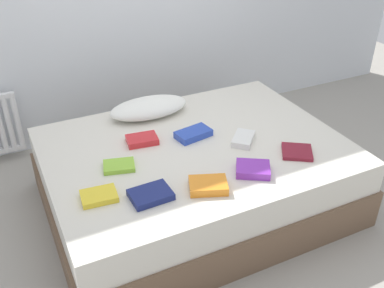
# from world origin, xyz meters

# --- Properties ---
(ground_plane) EXTENTS (8.00, 8.00, 0.00)m
(ground_plane) POSITION_xyz_m (0.00, 0.00, 0.00)
(ground_plane) COLOR #9E998E
(bed) EXTENTS (2.00, 1.50, 0.50)m
(bed) POSITION_xyz_m (0.00, 0.00, 0.25)
(bed) COLOR brown
(bed) RESTS_ON ground
(pillow) EXTENTS (0.59, 0.31, 0.12)m
(pillow) POSITION_xyz_m (-0.12, 0.54, 0.56)
(pillow) COLOR white
(pillow) RESTS_ON bed
(textbook_white) EXTENTS (0.23, 0.24, 0.04)m
(textbook_white) POSITION_xyz_m (0.31, -0.10, 0.52)
(textbook_white) COLOR white
(textbook_white) RESTS_ON bed
(textbook_maroon) EXTENTS (0.26, 0.26, 0.02)m
(textbook_maroon) POSITION_xyz_m (0.55, -0.38, 0.51)
(textbook_maroon) COLOR maroon
(textbook_maroon) RESTS_ON bed
(textbook_purple) EXTENTS (0.26, 0.25, 0.05)m
(textbook_purple) POSITION_xyz_m (0.17, -0.44, 0.52)
(textbook_purple) COLOR purple
(textbook_purple) RESTS_ON bed
(textbook_navy) EXTENTS (0.23, 0.18, 0.04)m
(textbook_navy) POSITION_xyz_m (-0.47, -0.40, 0.52)
(textbook_navy) COLOR navy
(textbook_navy) RESTS_ON bed
(textbook_blue) EXTENTS (0.26, 0.18, 0.05)m
(textbook_blue) POSITION_xyz_m (0.04, 0.10, 0.52)
(textbook_blue) COLOR #2847B7
(textbook_blue) RESTS_ON bed
(textbook_red) EXTENTS (0.22, 0.17, 0.04)m
(textbook_red) POSITION_xyz_m (-0.31, 0.19, 0.52)
(textbook_red) COLOR red
(textbook_red) RESTS_ON bed
(textbook_yellow) EXTENTS (0.21, 0.17, 0.03)m
(textbook_yellow) POSITION_xyz_m (-0.74, -0.28, 0.52)
(textbook_yellow) COLOR yellow
(textbook_yellow) RESTS_ON bed
(textbook_lime) EXTENTS (0.22, 0.18, 0.03)m
(textbook_lime) POSITION_xyz_m (-0.54, -0.04, 0.51)
(textbook_lime) COLOR #8CC638
(textbook_lime) RESTS_ON bed
(textbook_orange) EXTENTS (0.26, 0.23, 0.05)m
(textbook_orange) POSITION_xyz_m (-0.15, -0.47, 0.52)
(textbook_orange) COLOR orange
(textbook_orange) RESTS_ON bed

